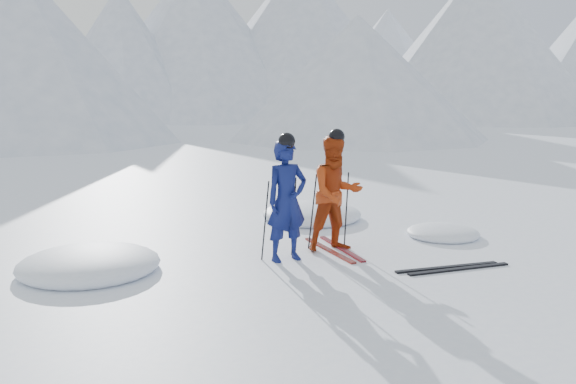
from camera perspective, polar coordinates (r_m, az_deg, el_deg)
name	(u,v)px	position (r m, az deg, el deg)	size (l,w,h in m)	color
ground	(401,256)	(10.02, 10.49, -5.88)	(160.00, 160.00, 0.00)	white
mountain_range	(162,30)	(44.71, -11.73, 14.64)	(106.15, 62.94, 15.53)	#B2BCD1
skier_blue	(287,201)	(9.40, -0.12, -0.83)	(0.69, 0.45, 1.89)	#0D1652
skier_red	(336,194)	(10.02, 4.51, -0.15)	(0.93, 0.72, 1.91)	#A8330D
pole_blue_left	(265,221)	(9.47, -2.15, -2.71)	(0.02, 0.02, 1.26)	black
pole_blue_right	(294,216)	(9.79, 0.55, -2.29)	(0.02, 0.02, 1.26)	black
pole_red_left	(312,212)	(10.14, 2.30, -1.84)	(0.02, 0.02, 1.27)	black
pole_red_right	(346,209)	(10.36, 5.48, -1.64)	(0.02, 0.02, 1.27)	black
ski_worn_left	(329,250)	(10.16, 3.85, -5.44)	(0.09, 1.70, 0.03)	black
ski_worn_right	(341,248)	(10.28, 5.02, -5.27)	(0.09, 1.70, 0.03)	black
ski_loose_a	(447,267)	(9.49, 14.65, -6.83)	(0.09, 1.70, 0.03)	black
ski_loose_b	(459,269)	(9.45, 15.71, -6.95)	(0.09, 1.70, 0.03)	black
snow_lumps	(244,240)	(10.85, -4.18, -4.54)	(7.79, 4.07, 0.45)	white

